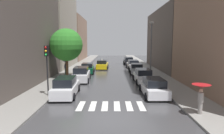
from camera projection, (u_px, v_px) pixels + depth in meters
The scene contains 21 objects.
ground_plane at pixel (111, 68), 35.56m from camera, with size 28.00×72.00×0.04m, color #3B3B3D.
sidewalk_left at pixel (77, 68), 35.53m from camera, with size 3.00×72.00×0.15m, color gray.
sidewalk_right at pixel (146, 68), 35.55m from camera, with size 3.00×72.00×0.15m, color gray.
crosswalk_stripes at pixel (111, 106), 14.09m from camera, with size 4.95×2.20×0.01m.
building_left_mid at pixel (54, 10), 36.06m from camera, with size 6.00×14.02×21.78m, color #9E9384.
building_left_far at pixel (72, 39), 53.04m from camera, with size 6.00×16.63×11.71m, color #8C6B56.
building_right_mid at pixel (173, 40), 33.67m from camera, with size 6.00×17.81×10.49m, color #564C47.
parked_car_left_nearest at pixel (66, 87), 16.67m from camera, with size 2.15×4.67×1.70m.
parked_car_left_second at pixel (81, 74), 23.29m from camera, with size 2.23×4.81×1.76m.
parked_car_left_third at pixel (87, 69), 29.22m from camera, with size 2.15×4.21×1.59m.
parked_car_right_nearest at pixel (153, 87), 16.91m from camera, with size 2.08×4.69×1.56m.
parked_car_right_second at pixel (143, 76), 22.52m from camera, with size 2.11×4.41×1.63m.
parked_car_right_third at pixel (136, 69), 29.27m from camera, with size 2.22×4.20×1.53m.
parked_car_right_fourth at pixel (133, 64), 34.87m from camera, with size 2.21×4.70×1.57m.
parked_car_right_fifth at pixel (128, 61), 41.48m from camera, with size 2.14×4.51×1.61m.
taxi_midroad at pixel (102, 65), 34.28m from camera, with size 2.18×4.62×1.81m.
pedestrian_foreground at pixel (201, 91), 11.95m from camera, with size 1.16×1.16×1.92m.
pedestrian_near_tree at pixel (65, 64), 27.55m from camera, with size 1.05×1.05×1.96m.
street_tree_left at pixel (66, 45), 24.65m from camera, with size 4.25×4.25×6.41m.
traffic_light_left_corner at pixel (46, 59), 15.97m from camera, with size 0.30×0.42×4.30m.
lamp_post_right at pixel (151, 45), 26.36m from camera, with size 0.60×0.28×7.45m.
Camera 1 is at (0.08, -11.25, 4.66)m, focal length 30.31 mm.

